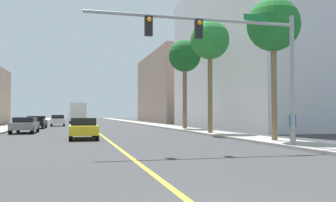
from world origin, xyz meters
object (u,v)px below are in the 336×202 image
Objects in this scene: palm_mid at (210,41)px; pedestrian at (293,126)px; palm_far at (185,57)px; car_black at (36,122)px; delivery_truck at (77,113)px; car_white at (58,120)px; car_gray at (25,125)px; traffic_signal_mast at (233,47)px; car_yellow at (83,128)px; palm_near at (273,26)px.

palm_mid is 5.44× the size of pedestrian.
car_black is (-14.72, 7.44, -6.57)m from palm_far.
delivery_truck is (4.55, 19.51, 1.03)m from car_black.
car_white is at bearing -92.19° from pedestrian.
palm_far is at bearing 154.86° from car_black.
car_gray is (-14.69, -2.61, -6.59)m from palm_far.
palm_far is 29.32m from delivery_truck.
traffic_signal_mast is 11.56m from car_yellow.
traffic_signal_mast reaches higher than car_white.
pedestrian is at bearing -88.13° from palm_far.
palm_near is 21.27m from car_gray.
pedestrian is at bearing 137.02° from car_gray.
delivery_truck is at bearing 110.68° from palm_far.
palm_far reaches higher than palm_near.
car_white is 26.24m from car_yellow.
traffic_signal_mast reaches higher than car_black.
car_white is at bearing 111.79° from palm_near.
palm_mid is at bearing 159.34° from car_gray.
palm_mid is at bearing 73.90° from traffic_signal_mast.
palm_far is at bearing -112.48° from pedestrian.
palm_near reaches higher than car_white.
pedestrian is at bearing -78.58° from delivery_truck.
car_yellow is at bearing 105.43° from car_black.
traffic_signal_mast is 12.21m from palm_mid.
palm_near is at bearing 122.85° from car_black.
palm_far is (0.53, 8.43, 0.05)m from palm_mid.
pedestrian reaches higher than car_yellow.
palm_far is at bearing -168.23° from car_gray.
car_yellow is (-6.35, 8.83, -3.92)m from traffic_signal_mast.
car_yellow is 38.02m from delivery_truck.
delivery_truck reaches higher than car_yellow.
car_white is 7.86m from car_black.
delivery_truck is (-10.16, 43.81, -4.75)m from palm_near.
car_white is at bearing -94.52° from car_gray.
palm_near is at bearing 137.55° from car_gray.
car_black is 20.06m from delivery_truck.
palm_near reaches higher than traffic_signal_mast.
palm_mid reaches higher than palm_near.
palm_near is 34.84m from car_white.
palm_near is 1.74× the size of car_gray.
palm_near is at bearing -29.89° from car_yellow.
car_white is 0.89× the size of car_yellow.
delivery_truck is at bearing 105.24° from palm_mid.
car_black is at bearing -88.13° from car_gray.
palm_near is 0.91× the size of palm_mid.
traffic_signal_mast is at bearing -106.10° from palm_mid.
palm_mid is at bearing -76.88° from delivery_truck.
palm_mid is at bearing -64.04° from car_white.
car_gray is (-14.68, 14.26, -5.80)m from palm_near.
traffic_signal_mast is at bearing 113.37° from car_black.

